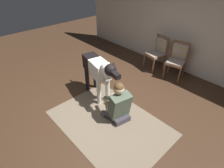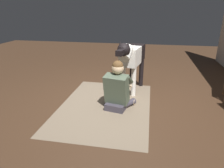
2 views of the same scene
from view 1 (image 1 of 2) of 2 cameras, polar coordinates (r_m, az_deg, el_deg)
ground_plane at (r=3.92m, az=-2.98°, el=-9.60°), size 13.30×13.30×0.00m
back_wall at (r=5.43m, az=22.59°, el=16.80°), size 7.68×0.10×2.60m
area_rug at (r=3.75m, az=-0.88°, el=-12.03°), size 2.36×1.62×0.01m
dining_chair_left_of_pair at (r=5.49m, az=14.22°, el=9.98°), size 0.55×0.55×0.98m
dining_chair_right_of_pair at (r=5.21m, az=19.89°, el=7.59°), size 0.55×0.55×0.98m
person_sitting_on_floor at (r=3.61m, az=2.00°, el=-6.45°), size 0.71×0.57×0.88m
large_dog at (r=3.95m, az=-4.23°, el=4.38°), size 1.48×0.47×1.15m
hot_dog_on_plate at (r=4.01m, az=-0.27°, el=-7.86°), size 0.21×0.21×0.06m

